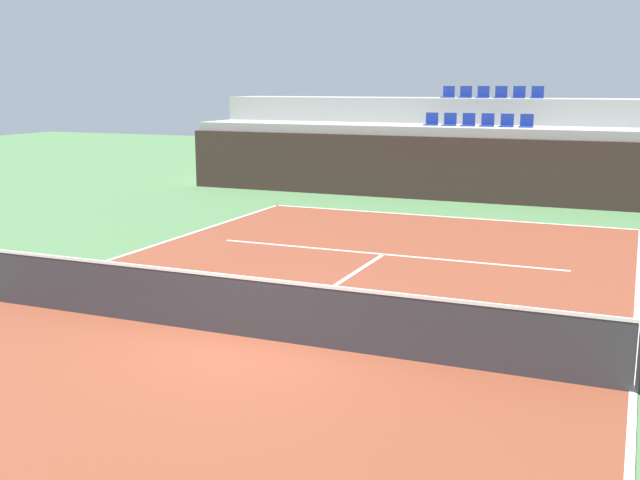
% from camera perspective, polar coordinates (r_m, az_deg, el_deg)
% --- Properties ---
extents(ground_plane, '(80.00, 80.00, 0.00)m').
position_cam_1_polar(ground_plane, '(11.93, -4.97, -7.34)').
color(ground_plane, '#477042').
extents(court_surface, '(11.00, 24.00, 0.01)m').
position_cam_1_polar(court_surface, '(11.93, -4.97, -7.32)').
color(court_surface, brown).
rests_on(court_surface, ground_plane).
extents(baseline_far, '(11.00, 0.10, 0.00)m').
position_cam_1_polar(baseline_far, '(22.87, 9.12, 1.75)').
color(baseline_far, white).
rests_on(baseline_far, court_surface).
extents(sideline_right, '(0.10, 24.00, 0.00)m').
position_cam_1_polar(sideline_right, '(10.67, 22.37, -10.46)').
color(sideline_right, white).
rests_on(sideline_right, court_surface).
extents(service_line_far, '(8.26, 0.10, 0.00)m').
position_cam_1_polar(service_line_far, '(17.62, 4.77, -1.07)').
color(service_line_far, white).
rests_on(service_line_far, court_surface).
extents(centre_service_line, '(0.10, 6.40, 0.00)m').
position_cam_1_polar(centre_service_line, '(14.70, 0.86, -3.59)').
color(centre_service_line, white).
rests_on(centre_service_line, court_surface).
extents(back_wall, '(20.79, 0.30, 2.13)m').
position_cam_1_polar(back_wall, '(25.85, 10.93, 5.17)').
color(back_wall, '#33231E').
rests_on(back_wall, ground_plane).
extents(stands_tier_lower, '(20.79, 2.40, 2.43)m').
position_cam_1_polar(stands_tier_lower, '(27.15, 11.54, 5.76)').
color(stands_tier_lower, '#9E9E99').
rests_on(stands_tier_lower, ground_plane).
extents(stands_tier_upper, '(20.79, 2.40, 3.35)m').
position_cam_1_polar(stands_tier_upper, '(29.46, 12.52, 7.06)').
color(stands_tier_upper, '#9E9E99').
rests_on(stands_tier_upper, ground_plane).
extents(seating_row_lower, '(3.72, 0.44, 0.44)m').
position_cam_1_polar(seating_row_lower, '(27.14, 11.70, 8.60)').
color(seating_row_lower, navy).
rests_on(seating_row_lower, stands_tier_lower).
extents(seating_row_upper, '(3.72, 0.44, 0.44)m').
position_cam_1_polar(seating_row_upper, '(29.47, 12.71, 10.56)').
color(seating_row_upper, navy).
rests_on(seating_row_upper, stands_tier_upper).
extents(tennis_net, '(11.08, 0.08, 1.07)m').
position_cam_1_polar(tennis_net, '(11.77, -5.01, -5.00)').
color(tennis_net, black).
rests_on(tennis_net, court_surface).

